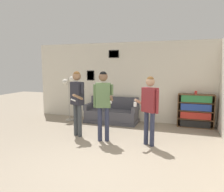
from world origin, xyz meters
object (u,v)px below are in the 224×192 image
Objects in this scene: person_player_foreground_center at (103,98)px; person_watcher_holding_cup at (150,104)px; drinking_cup at (196,93)px; couch at (112,114)px; person_player_foreground_left at (77,96)px; floor_lamp at (69,86)px; bookshelf at (195,111)px.

person_player_foreground_center reaches higher than person_watcher_holding_cup.
couch is at bearing -175.64° from drinking_cup.
person_player_foreground_left is at bearing -103.23° from couch.
couch is 1.00× the size of person_player_foreground_center.
person_player_foreground_center reaches higher than floor_lamp.
person_watcher_holding_cup is at bearing -27.43° from floor_lamp.
couch is 2.50m from person_watcher_holding_cup.
couch is at bearing 102.02° from person_player_foreground_center.
person_player_foreground_center is at bearing -176.55° from person_watcher_holding_cup.
couch is 2.10m from person_player_foreground_center.
person_player_foreground_left is 1.96m from person_watcher_holding_cup.
drinking_cup is (2.24, 2.09, -0.01)m from person_player_foreground_center.
person_watcher_holding_cup is (1.55, -1.82, 0.74)m from couch.
person_watcher_holding_cup is at bearing -118.52° from drinking_cup.
person_player_foreground_center reaches higher than couch.
person_player_foreground_left reaches higher than floor_lamp.
person_player_foreground_left is 1.06× the size of person_watcher_holding_cup.
person_player_foreground_center is 1.07× the size of person_watcher_holding_cup.
person_player_foreground_left is (1.09, -1.49, -0.13)m from floor_lamp.
floor_lamp is (-1.50, -0.24, 0.94)m from couch.
drinking_cup is at bearing 32.33° from person_player_foreground_left.
person_watcher_holding_cup is (1.14, 0.07, -0.08)m from person_player_foreground_center.
couch is 1.07× the size of person_watcher_holding_cup.
person_watcher_holding_cup is at bearing -118.88° from bookshelf.
floor_lamp reaches higher than couch.
couch is 2.68m from bookshelf.
drinking_cup is (-0.02, -0.00, 0.57)m from bookshelf.
drinking_cup is at bearing 4.36° from couch.
person_watcher_holding_cup reaches higher than couch.
floor_lamp is at bearing -173.93° from bookshelf.
person_player_foreground_left is at bearing -147.67° from drinking_cup.
person_watcher_holding_cup reaches higher than bookshelf.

